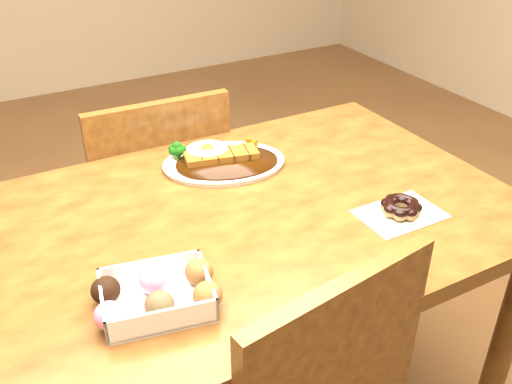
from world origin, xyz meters
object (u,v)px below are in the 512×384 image
chair_far (155,206)px  table (247,247)px  katsu_curry_plate (222,160)px  donut_box (156,294)px  pon_de_ring (401,207)px

chair_far → table: bearing=96.6°
katsu_curry_plate → donut_box: 0.53m
chair_far → katsu_curry_plate: 0.44m
table → pon_de_ring: size_ratio=6.63×
table → chair_far: (-0.04, 0.53, -0.17)m
donut_box → pon_de_ring: (0.57, 0.02, -0.01)m
donut_box → pon_de_ring: size_ratio=1.25×
table → pon_de_ring: pon_de_ring is taller
donut_box → pon_de_ring: bearing=2.0°
table → donut_box: 0.36m
chair_far → donut_box: chair_far is taller
katsu_curry_plate → donut_box: katsu_curry_plate is taller
table → donut_box: donut_box is taller
katsu_curry_plate → pon_de_ring: katsu_curry_plate is taller
katsu_curry_plate → pon_de_ring: 0.46m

